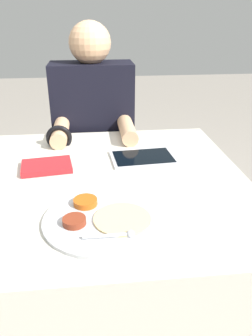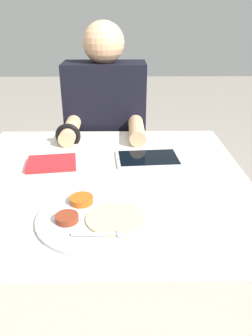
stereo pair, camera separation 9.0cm
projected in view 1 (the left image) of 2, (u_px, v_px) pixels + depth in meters
ground_plane at (107, 323)px, 1.44m from camera, size 12.00×12.00×0.00m
dining_table at (105, 260)px, 1.28m from camera, size 1.00×0.97×0.72m
thali_tray at (101, 218)px, 0.90m from camera, size 0.32×0.32×0.03m
red_notebook at (47, 167)px, 1.19m from camera, size 0.19×0.15×0.02m
tablet_device at (143, 158)px, 1.28m from camera, size 0.26×0.18×0.01m
person_diner at (95, 151)px, 1.74m from camera, size 0.40×0.45×1.20m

